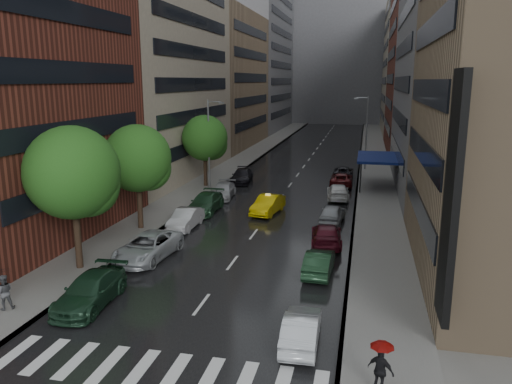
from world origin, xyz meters
TOP-DOWN VIEW (x-y plane):
  - ground at (0.00, 0.00)m, footprint 220.00×220.00m
  - road at (0.00, 50.00)m, footprint 14.00×140.00m
  - sidewalk_left at (-9.00, 50.00)m, footprint 4.00×140.00m
  - sidewalk_right at (9.00, 50.00)m, footprint 4.00×140.00m
  - crosswalk at (0.20, -2.00)m, footprint 13.15×2.80m
  - buildings_left at (-15.00, 58.79)m, footprint 8.00×108.00m
  - buildings_right at (15.00, 56.70)m, footprint 8.05×109.10m
  - building_far at (0.00, 118.00)m, footprint 40.00×14.00m
  - tree_near at (-8.60, 6.97)m, footprint 5.39×5.39m
  - tree_mid at (-8.60, 15.34)m, footprint 4.98×4.98m
  - tree_far at (-8.60, 31.17)m, footprint 4.75×4.75m
  - taxi at (-0.09, 21.95)m, footprint 2.37×4.93m
  - parked_cars_left at (-5.40, 17.49)m, footprint 3.12×36.75m
  - parked_cars_right at (5.40, 23.40)m, footprint 2.50×42.61m
  - ped_black_umbrella at (-9.08, 1.17)m, footprint 1.08×1.06m
  - ped_red_umbrella at (8.61, -1.74)m, footprint 1.08×0.84m
  - street_lamp_left at (-7.72, 30.00)m, footprint 1.74×0.22m
  - street_lamp_right at (7.72, 45.00)m, footprint 1.74×0.22m
  - awning at (8.98, 35.00)m, footprint 4.00×8.00m

SIDE VIEW (x-z plane):
  - ground at x=0.00m, z-range 0.00..0.00m
  - road at x=0.00m, z-range 0.00..0.01m
  - crosswalk at x=0.20m, z-range 0.01..0.02m
  - sidewalk_left at x=-9.00m, z-range 0.00..0.15m
  - sidewalk_right at x=9.00m, z-range 0.00..0.15m
  - parked_cars_right at x=5.40m, z-range -0.03..1.44m
  - parked_cars_left at x=-5.40m, z-range -0.03..1.56m
  - taxi at x=-0.09m, z-range 0.00..1.56m
  - ped_red_umbrella at x=8.61m, z-range 0.32..2.33m
  - ped_black_umbrella at x=-9.08m, z-range 0.33..2.42m
  - awning at x=8.98m, z-range 1.57..4.70m
  - street_lamp_left at x=-7.72m, z-range 0.39..9.39m
  - street_lamp_right at x=7.72m, z-range 0.39..9.39m
  - tree_far at x=-8.60m, z-range 1.39..8.96m
  - tree_mid at x=-8.60m, z-range 1.46..9.40m
  - tree_near at x=-8.60m, z-range 1.58..10.17m
  - buildings_right at x=15.00m, z-range -2.97..33.03m
  - buildings_left at x=-15.00m, z-range -3.01..34.99m
  - building_far at x=0.00m, z-range 0.00..32.00m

